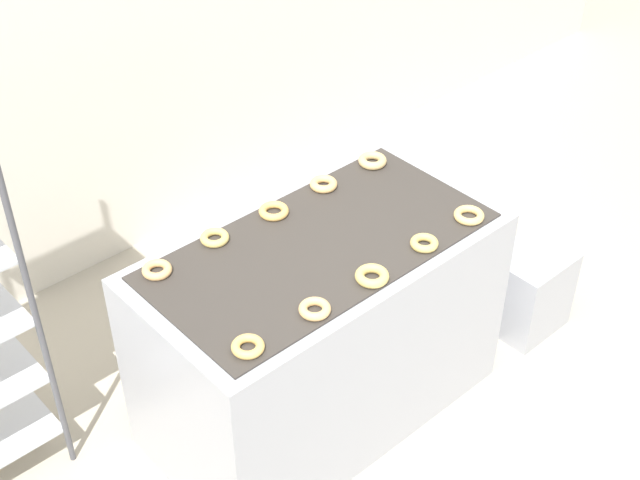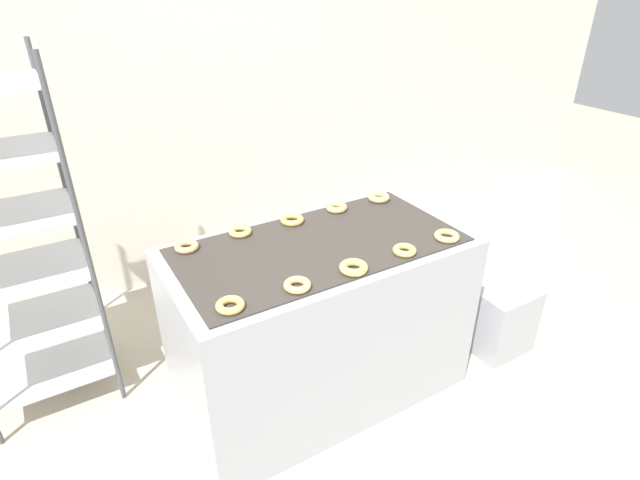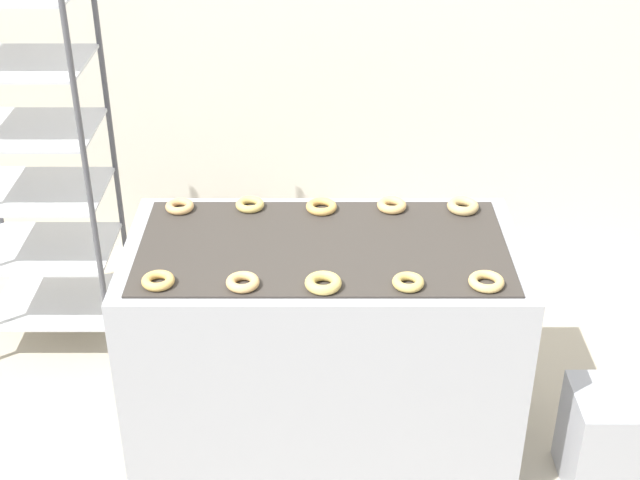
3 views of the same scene
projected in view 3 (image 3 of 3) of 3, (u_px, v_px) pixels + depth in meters
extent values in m
cube|color=#A8AAB2|center=(320.00, 346.00, 3.34)|extent=(1.40, 0.74, 0.87)
cube|color=#38332D|center=(320.00, 246.00, 3.12)|extent=(1.29, 0.65, 0.01)
cube|color=#262628|center=(436.00, 364.00, 2.97)|extent=(0.12, 0.07, 0.10)
cylinder|color=#4C4C51|center=(86.00, 190.00, 3.52)|extent=(0.02, 0.02, 1.72)
cylinder|color=#4C4C51|center=(109.00, 143.00, 3.91)|extent=(0.02, 0.02, 1.72)
cube|color=silver|center=(55.00, 302.00, 4.06)|extent=(0.56, 0.46, 0.01)
cube|color=silver|center=(46.00, 249.00, 3.92)|extent=(0.56, 0.46, 0.01)
cube|color=silver|center=(36.00, 192.00, 3.78)|extent=(0.56, 0.46, 0.01)
cube|color=silver|center=(24.00, 130.00, 3.63)|extent=(0.56, 0.46, 0.01)
cube|color=silver|center=(12.00, 63.00, 3.49)|extent=(0.56, 0.46, 0.01)
cube|color=#A8AAB2|center=(610.00, 438.00, 3.24)|extent=(0.34, 0.29, 0.40)
torus|color=#E6B75E|center=(155.00, 281.00, 2.89)|extent=(0.11, 0.11, 0.03)
torus|color=#E8B76F|center=(240.00, 282.00, 2.88)|extent=(0.11, 0.11, 0.03)
torus|color=#DDBE64|center=(320.00, 283.00, 2.88)|extent=(0.12, 0.12, 0.03)
torus|color=#D8BA62|center=(405.00, 282.00, 2.88)|extent=(0.10, 0.10, 0.03)
torus|color=#E5BD6D|center=(483.00, 281.00, 2.89)|extent=(0.12, 0.12, 0.03)
torus|color=#E5B06C|center=(177.00, 207.00, 3.34)|extent=(0.11, 0.11, 0.03)
torus|color=#DCBD64|center=(247.00, 205.00, 3.35)|extent=(0.11, 0.11, 0.03)
torus|color=#E6B15B|center=(318.00, 207.00, 3.34)|extent=(0.12, 0.12, 0.03)
torus|color=#ECB86D|center=(389.00, 205.00, 3.34)|extent=(0.11, 0.11, 0.03)
torus|color=tan|center=(460.00, 206.00, 3.34)|extent=(0.12, 0.12, 0.03)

